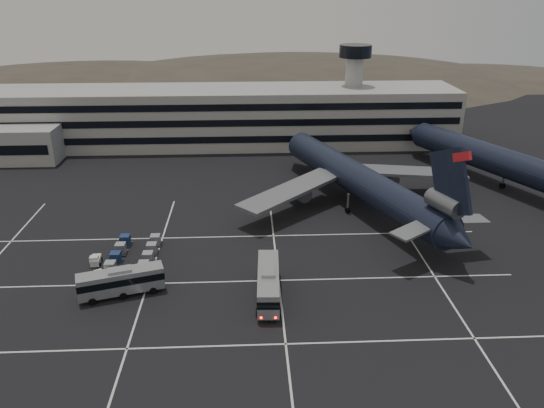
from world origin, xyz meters
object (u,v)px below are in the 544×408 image
(tug_a, at_px, (96,260))
(uld_cluster, at_px, (134,253))
(bus_near, at_px, (268,282))
(bus_far, at_px, (121,281))
(trijet_main, at_px, (360,181))

(tug_a, bearing_deg, uld_cluster, 11.87)
(bus_near, bearing_deg, bus_far, 177.64)
(bus_near, height_order, bus_far, bus_near)
(bus_far, bearing_deg, tug_a, 16.77)
(bus_far, distance_m, uld_cluster, 10.04)
(bus_near, distance_m, uld_cluster, 22.78)
(trijet_main, height_order, uld_cluster, trijet_main)
(bus_far, height_order, uld_cluster, bus_far)
(trijet_main, height_order, tug_a, trijet_main)
(uld_cluster, bearing_deg, bus_near, -30.48)
(trijet_main, xyz_separation_m, tug_a, (-42.65, -19.23, -4.57))
(trijet_main, distance_m, tug_a, 47.01)
(bus_near, xyz_separation_m, uld_cluster, (-19.60, 11.53, -1.47))
(tug_a, bearing_deg, bus_near, -26.11)
(bus_far, bearing_deg, uld_cluster, -15.13)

